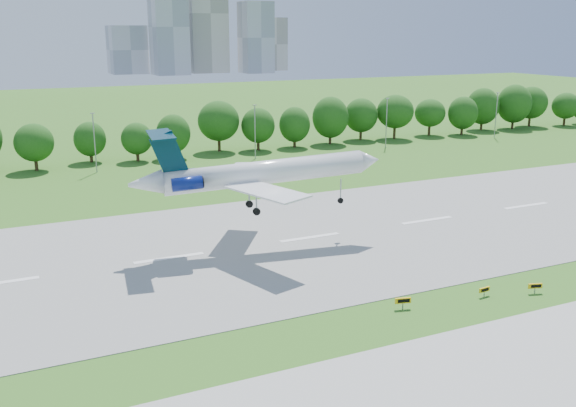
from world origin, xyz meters
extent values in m
plane|color=#37671B|center=(0.00, 0.00, 0.00)|extent=(600.00, 600.00, 0.00)
cube|color=gray|center=(0.00, 25.00, 0.04)|extent=(400.00, 45.00, 0.08)
cube|color=#ADADA8|center=(0.00, -18.00, 0.04)|extent=(400.00, 23.00, 0.08)
cylinder|color=#382314|center=(-20.00, 92.00, 1.80)|extent=(0.70, 0.70, 3.60)
sphere|color=#174010|center=(-20.00, 92.00, 6.20)|extent=(8.40, 8.40, 8.40)
cylinder|color=#382314|center=(20.00, 92.00, 1.80)|extent=(0.70, 0.70, 3.60)
sphere|color=#174010|center=(20.00, 92.00, 6.20)|extent=(8.40, 8.40, 8.40)
cylinder|color=#382314|center=(60.00, 92.00, 1.80)|extent=(0.70, 0.70, 3.60)
sphere|color=#174010|center=(60.00, 92.00, 6.20)|extent=(8.40, 8.40, 8.40)
cylinder|color=#382314|center=(100.00, 92.00, 1.80)|extent=(0.70, 0.70, 3.60)
sphere|color=#174010|center=(100.00, 92.00, 6.20)|extent=(8.40, 8.40, 8.40)
cylinder|color=gray|center=(-20.00, 82.00, 6.00)|extent=(0.24, 0.24, 12.00)
cube|color=gray|center=(-20.00, 82.00, 12.10)|extent=(0.90, 0.25, 0.18)
cylinder|color=gray|center=(15.00, 82.00, 6.00)|extent=(0.24, 0.24, 12.00)
cube|color=gray|center=(15.00, 82.00, 12.10)|extent=(0.90, 0.25, 0.18)
cylinder|color=gray|center=(50.00, 82.00, 6.00)|extent=(0.24, 0.24, 12.00)
cube|color=gray|center=(50.00, 82.00, 12.10)|extent=(0.90, 0.25, 0.18)
cylinder|color=gray|center=(85.00, 82.00, 6.00)|extent=(0.24, 0.24, 12.00)
cube|color=gray|center=(85.00, 82.00, 12.10)|extent=(0.90, 0.25, 0.18)
cube|color=#B2B2B7|center=(75.00, 380.00, 31.00)|extent=(22.00, 22.00, 62.00)
cube|color=beige|center=(105.00, 395.00, 40.00)|extent=(26.00, 26.00, 80.00)
cube|color=#B2B2B7|center=(135.00, 375.00, 24.00)|extent=(20.00, 20.00, 48.00)
cube|color=beige|center=(158.00, 400.00, 19.00)|extent=(18.00, 18.00, 38.00)
cube|color=#B2B2B7|center=(52.00, 405.00, 16.00)|extent=(24.00, 24.00, 32.00)
cylinder|color=white|center=(-6.63, 25.00, 9.97)|extent=(27.00, 6.68, 4.43)
cone|color=white|center=(8.01, 23.02, 10.70)|extent=(3.39, 3.49, 3.25)
cone|color=white|center=(-21.98, 27.07, 9.56)|extent=(4.80, 3.68, 3.32)
cube|color=white|center=(-9.05, 19.04, 9.00)|extent=(7.70, 12.37, 0.44)
cube|color=white|center=(-7.38, 31.39, 9.00)|extent=(10.00, 12.14, 0.44)
cube|color=#052939|center=(-18.98, 26.67, 13.05)|extent=(4.74, 1.07, 6.07)
cube|color=#052939|center=(-19.86, 26.79, 15.59)|extent=(3.96, 8.76, 0.34)
cylinder|color=navy|center=(-17.52, 24.14, 9.71)|extent=(4.01, 2.19, 1.87)
cylinder|color=navy|center=(-16.90, 28.72, 9.71)|extent=(4.01, 2.19, 1.87)
cylinder|color=gray|center=(3.96, 23.57, 6.86)|extent=(0.18, 0.18, 3.12)
cylinder|color=black|center=(3.96, 23.57, 5.30)|extent=(0.83, 0.37, 0.80)
cylinder|color=gray|center=(-8.65, 23.30, 6.86)|extent=(0.21, 0.21, 3.12)
cylinder|color=black|center=(-8.65, 23.30, 5.30)|extent=(1.02, 0.53, 0.98)
cylinder|color=gray|center=(-8.13, 27.18, 6.86)|extent=(0.21, 0.21, 3.12)
cylinder|color=black|center=(-8.13, 27.18, 5.30)|extent=(1.02, 0.53, 0.98)
cube|color=gray|center=(-1.96, -0.18, 0.38)|extent=(0.13, 0.13, 0.75)
cube|color=#FBB70D|center=(-1.96, -0.18, 0.92)|extent=(1.72, 0.62, 0.59)
cube|color=black|center=(-1.99, -0.30, 0.92)|extent=(1.26, 0.34, 0.38)
cube|color=gray|center=(7.97, -1.21, 0.32)|extent=(0.10, 0.10, 0.64)
cube|color=#FBB70D|center=(7.97, -1.21, 0.77)|extent=(1.46, 0.29, 0.50)
cube|color=black|center=(7.98, -1.31, 0.77)|extent=(1.09, 0.12, 0.32)
cube|color=gray|center=(13.61, -2.89, 0.35)|extent=(0.12, 0.12, 0.70)
cube|color=#FBB70D|center=(13.61, -2.89, 0.85)|extent=(1.59, 0.63, 0.55)
cube|color=black|center=(13.57, -2.99, 0.85)|extent=(1.16, 0.36, 0.35)
imported|color=silver|center=(-3.86, 77.90, 0.59)|extent=(3.61, 1.73, 1.19)
camera|label=1|loc=(-38.70, -50.86, 27.80)|focal=40.00mm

